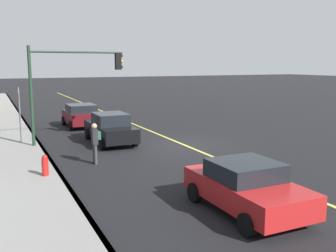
# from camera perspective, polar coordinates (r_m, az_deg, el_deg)

# --- Properties ---
(ground) EXTENTS (200.00, 200.00, 0.00)m
(ground) POSITION_cam_1_polar(r_m,az_deg,el_deg) (20.14, 2.36, -2.83)
(ground) COLOR black
(sidewalk_slab) EXTENTS (80.00, 2.80, 0.15)m
(sidewalk_slab) POSITION_cam_1_polar(r_m,az_deg,el_deg) (17.96, -21.72, -4.76)
(sidewalk_slab) COLOR gray
(sidewalk_slab) RESTS_ON ground
(curb_edge) EXTENTS (80.00, 0.16, 0.15)m
(curb_edge) POSITION_cam_1_polar(r_m,az_deg,el_deg) (18.07, -17.53, -4.44)
(curb_edge) COLOR slate
(curb_edge) RESTS_ON ground
(lane_stripe_center) EXTENTS (80.00, 0.16, 0.01)m
(lane_stripe_center) POSITION_cam_1_polar(r_m,az_deg,el_deg) (20.14, 2.36, -2.82)
(lane_stripe_center) COLOR #D8CC4C
(lane_stripe_center) RESTS_ON ground
(car_red) EXTENTS (4.02, 2.13, 1.47)m
(car_red) POSITION_cam_1_polar(r_m,az_deg,el_deg) (11.33, 11.59, -8.84)
(car_red) COLOR red
(car_red) RESTS_ON ground
(car_black) EXTENTS (4.55, 1.95, 1.62)m
(car_black) POSITION_cam_1_polar(r_m,az_deg,el_deg) (20.75, -8.64, -0.30)
(car_black) COLOR black
(car_black) RESTS_ON ground
(car_maroon) EXTENTS (3.83, 2.09, 1.53)m
(car_maroon) POSITION_cam_1_polar(r_m,az_deg,el_deg) (26.39, -12.85, 1.60)
(car_maroon) COLOR #591116
(car_maroon) RESTS_ON ground
(pedestrian_with_backpack) EXTENTS (0.42, 0.37, 1.75)m
(pedestrian_with_backpack) POSITION_cam_1_polar(r_m,az_deg,el_deg) (16.46, -10.84, -2.09)
(pedestrian_with_backpack) COLOR #383838
(pedestrian_with_backpack) RESTS_ON ground
(traffic_light_mast) EXTENTS (0.28, 4.86, 5.11)m
(traffic_light_mast) POSITION_cam_1_polar(r_m,az_deg,el_deg) (20.29, -14.31, 7.15)
(traffic_light_mast) COLOR #1E3823
(traffic_light_mast) RESTS_ON ground
(street_sign_post) EXTENTS (0.60, 0.08, 3.03)m
(street_sign_post) POSITION_cam_1_polar(r_m,az_deg,el_deg) (21.29, -21.31, 2.05)
(street_sign_post) COLOR slate
(street_sign_post) RESTS_ON ground
(fire_hydrant) EXTENTS (0.24, 0.24, 0.94)m
(fire_hydrant) POSITION_cam_1_polar(r_m,az_deg,el_deg) (14.82, -17.89, -5.89)
(fire_hydrant) COLOR red
(fire_hydrant) RESTS_ON ground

